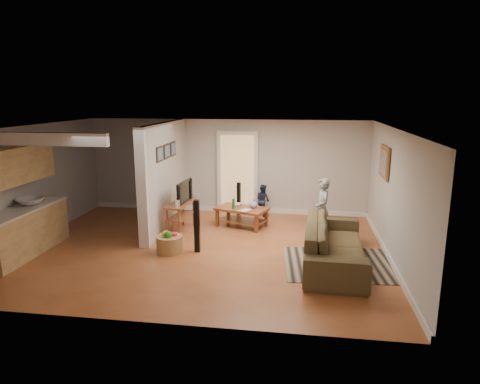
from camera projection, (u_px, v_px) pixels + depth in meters
The scene contains 11 objects.
ground at pixel (202, 249), 8.88m from camera, with size 7.50×7.50×0.00m, color brown.
room_shell at pixel (157, 175), 9.12m from camera, with size 7.54×6.02×2.52m.
area_rug at pixel (349, 264), 8.05m from camera, with size 2.40×1.75×0.01m, color black.
sofa at pixel (333, 263), 8.11m from camera, with size 2.74×1.07×0.80m, color #4C4826.
coffee_table at pixel (243, 212), 10.33m from camera, with size 1.36×1.05×0.71m.
tv_console at pixel (181, 205), 9.88m from camera, with size 0.52×1.14×0.95m.
speaker_left at pixel (197, 226), 8.60m from camera, with size 0.11×0.11×1.08m, color black.
speaker_right at pixel (239, 199), 11.34m from camera, with size 0.09×0.09×0.88m, color black.
toy_basket at pixel (170, 243), 8.64m from camera, with size 0.53×0.53×0.47m.
child at pixel (321, 239), 9.52m from camera, with size 0.50×0.33×1.36m, color gray.
toddler at pixel (263, 215), 11.35m from camera, with size 0.41×0.32×0.84m, color #202743.
Camera 1 is at (2.00, -8.20, 3.11)m, focal length 32.00 mm.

